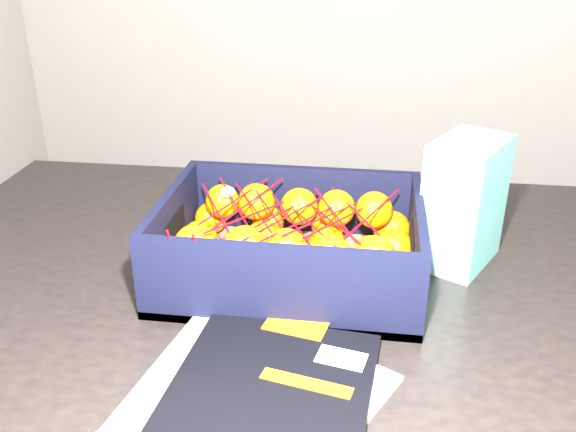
# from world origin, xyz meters

# --- Properties ---
(table) EXTENTS (1.21, 0.81, 0.75)m
(table) POSITION_xyz_m (-0.34, -0.07, 0.65)
(table) COLOR black
(table) RESTS_ON ground
(magazine_stack) EXTENTS (0.32, 0.35, 0.02)m
(magazine_stack) POSITION_xyz_m (-0.35, -0.35, 0.76)
(magazine_stack) COLOR silver
(magazine_stack) RESTS_ON table
(produce_crate) EXTENTS (0.36, 0.27, 0.12)m
(produce_crate) POSITION_xyz_m (-0.34, -0.08, 0.79)
(produce_crate) COLOR brown
(produce_crate) RESTS_ON table
(clementine_heap) EXTENTS (0.34, 0.25, 0.10)m
(clementine_heap) POSITION_xyz_m (-0.34, -0.08, 0.81)
(clementine_heap) COLOR orange
(clementine_heap) RESTS_ON produce_crate
(mesh_net) EXTENTS (0.30, 0.24, 0.09)m
(mesh_net) POSITION_xyz_m (-0.35, -0.08, 0.85)
(mesh_net) COLOR #B60611
(mesh_net) RESTS_ON clementine_heap
(retail_carton) EXTENTS (0.13, 0.15, 0.19)m
(retail_carton) POSITION_xyz_m (-0.10, 0.01, 0.84)
(retail_carton) COLOR white
(retail_carton) RESTS_ON table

